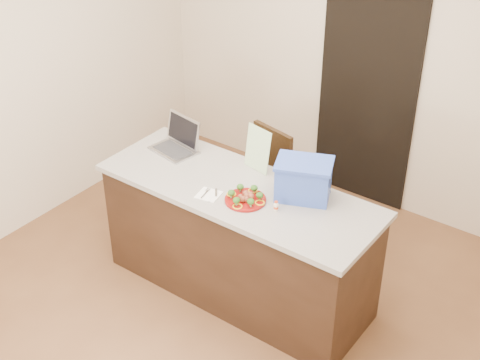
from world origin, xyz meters
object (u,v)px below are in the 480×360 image
Objects in this scene: island at (238,240)px; blue_box at (304,179)px; plate at (245,200)px; yogurt_bottle at (276,206)px; laptop at (178,141)px; napkin at (209,195)px; chair at (265,178)px.

blue_box reaches higher than island.
blue_box reaches higher than plate.
yogurt_bottle is (0.23, 0.03, 0.02)m from plate.
yogurt_bottle is 0.18× the size of laptop.
plate is 1.87× the size of napkin.
yogurt_bottle is at bearing 14.55° from napkin.
blue_box is at bearing -27.30° from chair.
plate is 0.26m from napkin.
laptop reaches higher than plate.
plate is 0.89m from laptop.
island is 0.61m from yogurt_bottle.
plate is at bearing -37.12° from island.
plate is 0.30× the size of chair.
island is 5.40× the size of laptop.
yogurt_bottle is 0.07× the size of chair.
chair is at bearing 117.81° from blue_box.
napkin is 0.49m from yogurt_bottle.
napkin is at bearing -118.61° from island.
island is 4.54× the size of blue_box.
blue_box is 0.48× the size of chair.
napkin is (-0.11, -0.20, 0.46)m from island.
laptop is at bearing 165.63° from island.
laptop is 1.13m from blue_box.
napkin is 0.33× the size of blue_box.
napkin is 0.66m from blue_box.
laptop is 0.84× the size of blue_box.
yogurt_bottle is 0.15× the size of blue_box.
napkin is at bearing -159.72° from plate.
laptop is (-1.07, 0.25, 0.04)m from yogurt_bottle.
chair is (-0.41, 0.84, -0.39)m from plate.
laptop is (-0.70, 0.18, 0.52)m from island.
napkin is 0.71m from laptop.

